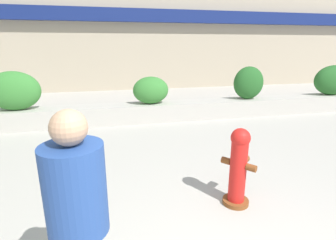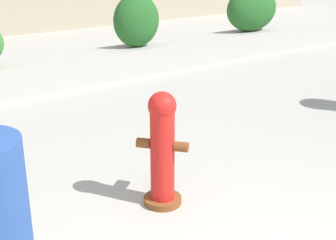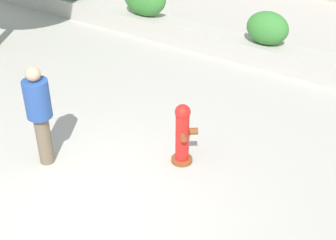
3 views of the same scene
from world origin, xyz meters
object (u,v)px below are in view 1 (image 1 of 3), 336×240
object	(u,v)px
pedestrian	(78,217)
hedge_bush_1	(14,91)
fire_hydrant	(238,166)
hedge_bush_4	(333,80)
hedge_bush_2	(151,90)
hedge_bush_3	(248,83)

from	to	relation	value
pedestrian	hedge_bush_1	bearing A→B (deg)	110.37
hedge_bush_1	fire_hydrant	distance (m)	5.84
hedge_bush_1	hedge_bush_4	size ratio (longest dim) A/B	0.92
hedge_bush_1	hedge_bush_2	size ratio (longest dim) A/B	1.29
hedge_bush_1	hedge_bush_2	bearing A→B (deg)	0.00
hedge_bush_2	fire_hydrant	xyz separation A→B (m)	(0.47, -4.30, -0.33)
fire_hydrant	pedestrian	world-z (taller)	pedestrian
hedge_bush_2	hedge_bush_4	world-z (taller)	hedge_bush_4
hedge_bush_3	hedge_bush_2	bearing A→B (deg)	180.00
fire_hydrant	hedge_bush_1	bearing A→B (deg)	132.35
hedge_bush_4	fire_hydrant	world-z (taller)	hedge_bush_4
hedge_bush_3	fire_hydrant	xyz separation A→B (m)	(-2.53, -4.30, -0.44)
hedge_bush_4	fire_hydrant	xyz separation A→B (m)	(-5.59, -4.30, -0.43)
hedge_bush_3	hedge_bush_4	xyz separation A→B (m)	(3.06, 0.00, -0.01)
hedge_bush_1	fire_hydrant	size ratio (longest dim) A/B	1.18
hedge_bush_2	hedge_bush_3	bearing A→B (deg)	0.00
hedge_bush_1	hedge_bush_4	distance (m)	9.51
hedge_bush_3	fire_hydrant	distance (m)	5.01
hedge_bush_1	hedge_bush_2	world-z (taller)	hedge_bush_1
hedge_bush_3	hedge_bush_4	size ratio (longest dim) A/B	0.71
hedge_bush_4	fire_hydrant	size ratio (longest dim) A/B	1.29
hedge_bush_2	fire_hydrant	world-z (taller)	hedge_bush_2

